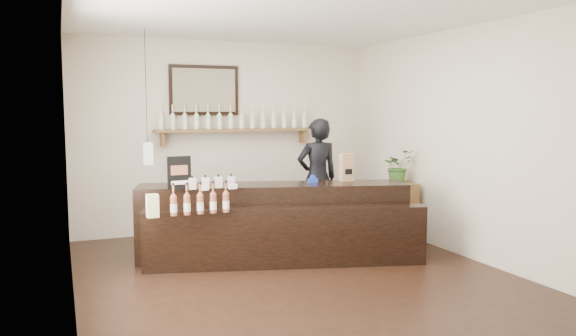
% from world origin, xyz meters
% --- Properties ---
extents(ground, '(5.00, 5.00, 0.00)m').
position_xyz_m(ground, '(0.00, 0.00, 0.00)').
color(ground, black).
rests_on(ground, ground).
extents(room_shell, '(5.00, 5.00, 5.00)m').
position_xyz_m(room_shell, '(0.00, 0.00, 1.70)').
color(room_shell, beige).
rests_on(room_shell, ground).
extents(back_wall_decor, '(2.66, 0.96, 1.69)m').
position_xyz_m(back_wall_decor, '(-0.14, 2.37, 1.75)').
color(back_wall_decor, brown).
rests_on(back_wall_decor, ground).
extents(counter, '(3.27, 1.71, 1.06)m').
position_xyz_m(counter, '(0.05, 0.58, 0.43)').
color(counter, black).
rests_on(counter, ground).
extents(promo_sign, '(0.27, 0.05, 0.38)m').
position_xyz_m(promo_sign, '(-1.09, 0.66, 1.09)').
color(promo_sign, black).
rests_on(promo_sign, counter).
extents(paper_bag, '(0.16, 0.12, 0.35)m').
position_xyz_m(paper_bag, '(1.01, 0.63, 1.08)').
color(paper_bag, '#9A714A').
rests_on(paper_bag, counter).
extents(tape_dispenser, '(0.12, 0.05, 0.10)m').
position_xyz_m(tape_dispenser, '(0.55, 0.63, 0.94)').
color(tape_dispenser, '#1A3BB9').
rests_on(tape_dispenser, counter).
extents(side_cabinet, '(0.46, 0.59, 0.80)m').
position_xyz_m(side_cabinet, '(2.00, 0.98, 0.40)').
color(side_cabinet, brown).
rests_on(side_cabinet, ground).
extents(potted_plant, '(0.46, 0.42, 0.45)m').
position_xyz_m(potted_plant, '(2.00, 0.98, 1.02)').
color(potted_plant, '#376327').
rests_on(potted_plant, side_cabinet).
extents(shopkeeper, '(0.69, 0.46, 1.90)m').
position_xyz_m(shopkeeper, '(1.04, 1.55, 0.95)').
color(shopkeeper, black).
rests_on(shopkeeper, ground).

